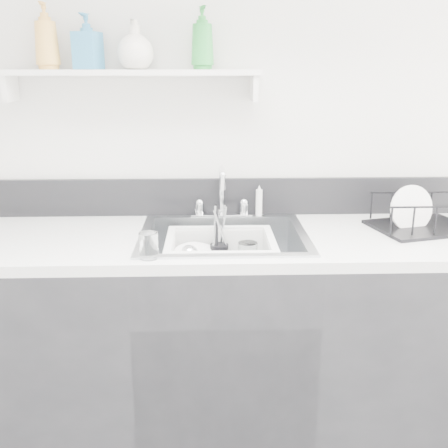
{
  "coord_description": "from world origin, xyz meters",
  "views": [
    {
      "loc": [
        -0.06,
        -0.72,
        1.54
      ],
      "look_at": [
        0.0,
        1.14,
        0.98
      ],
      "focal_mm": 42.0,
      "sensor_mm": 36.0,
      "label": 1
    }
  ],
  "objects_px": {
    "dish_rack": "(423,213)",
    "counter_run": "(224,342)",
    "sink": "(224,257)",
    "wash_tub": "(221,258)"
  },
  "relations": [
    {
      "from": "counter_run",
      "to": "dish_rack",
      "type": "xyz_separation_m",
      "value": [
        0.79,
        0.06,
        0.53
      ]
    },
    {
      "from": "wash_tub",
      "to": "counter_run",
      "type": "bearing_deg",
      "value": 51.46
    },
    {
      "from": "wash_tub",
      "to": "dish_rack",
      "type": "bearing_deg",
      "value": 5.41
    },
    {
      "from": "dish_rack",
      "to": "counter_run",
      "type": "bearing_deg",
      "value": 170.03
    },
    {
      "from": "wash_tub",
      "to": "dish_rack",
      "type": "height_order",
      "value": "dish_rack"
    },
    {
      "from": "counter_run",
      "to": "wash_tub",
      "type": "height_order",
      "value": "counter_run"
    },
    {
      "from": "sink",
      "to": "counter_run",
      "type": "bearing_deg",
      "value": 0.0
    },
    {
      "from": "sink",
      "to": "wash_tub",
      "type": "distance_m",
      "value": 0.02
    },
    {
      "from": "sink",
      "to": "wash_tub",
      "type": "bearing_deg",
      "value": -128.54
    },
    {
      "from": "counter_run",
      "to": "sink",
      "type": "distance_m",
      "value": 0.37
    }
  ]
}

